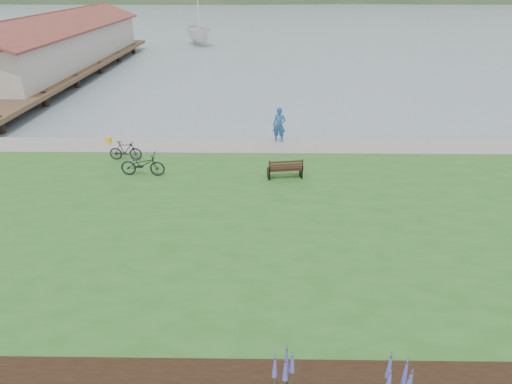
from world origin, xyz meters
TOP-DOWN VIEW (x-y plane):
  - ground at (0.00, 0.00)m, footprint 600.00×600.00m
  - lawn at (0.00, -2.00)m, footprint 34.00×20.00m
  - shoreline_path at (0.00, 6.90)m, footprint 34.00×2.20m
  - pier_pavilion at (-20.00, 27.52)m, footprint 8.00×36.00m
  - park_bench at (-0.25, 2.76)m, footprint 1.55×0.81m
  - person at (-0.37, 7.50)m, footprint 0.88×0.69m
  - bicycle_a at (-6.47, 3.03)m, footprint 0.77×1.98m
  - bicycle_b at (-7.73, 4.86)m, footprint 0.47×1.54m
  - sailboat at (-9.56, 47.08)m, footprint 14.64×14.74m
  - pannier at (-9.30, 7.20)m, footprint 0.27×0.36m
  - echium_4 at (-0.76, -8.97)m, footprint 0.62×0.62m

SIDE VIEW (x-z plane):
  - ground at x=0.00m, z-range 0.00..0.00m
  - sailboat at x=-9.56m, z-range -14.53..14.53m
  - lawn at x=0.00m, z-range 0.00..0.40m
  - shoreline_path at x=0.00m, z-range 0.40..0.43m
  - pannier at x=-9.30m, z-range 0.40..0.74m
  - park_bench at x=-0.25m, z-range 0.40..1.31m
  - bicycle_b at x=-7.73m, z-range 0.40..1.33m
  - bicycle_a at x=-6.47m, z-range 0.40..1.42m
  - echium_4 at x=-0.76m, z-range 0.25..2.15m
  - person at x=-0.37m, z-range 0.40..2.57m
  - pier_pavilion at x=-20.00m, z-range -0.06..5.34m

